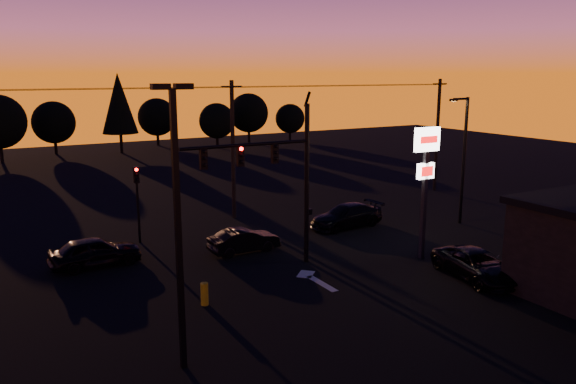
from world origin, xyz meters
The scene contains 21 objects.
ground centered at (0.00, 0.00, 0.00)m, with size 120.00×120.00×0.00m, color black.
lane_arrow centered at (0.50, 1.67, 0.01)m, with size 1.20×3.10×0.01m.
traffic_signal_mast centered at (-0.10, 3.99, 4.94)m, with size 6.79×0.52×8.58m.
secondary_signal centered at (-5.00, 11.49, 2.86)m, with size 0.30×0.31×4.35m.
parking_lot_light centered at (-7.50, -3.00, 5.27)m, with size 1.25×0.30×9.14m.
pylon_sign centered at (7.00, 1.50, 4.91)m, with size 1.50×0.28×6.80m.
streetlight centered at (13.91, 5.50, 4.42)m, with size 1.55×0.35×8.00m.
utility_pole_1 centered at (2.00, 14.00, 4.59)m, with size 1.40×0.26×9.00m.
utility_pole_2 centered at (20.00, 14.00, 4.59)m, with size 1.40×0.26×9.00m.
power_wires centered at (2.00, 14.00, 8.57)m, with size 36.00×1.22×0.07m.
bollard centered at (-5.04, 1.40, 0.48)m, with size 0.32×0.32×0.95m, color gold.
tree_3 centered at (-4.00, 52.00, 3.75)m, with size 4.95×4.95×6.22m.
tree_4 centered at (3.00, 49.00, 5.93)m, with size 4.18×4.18×9.50m.
tree_5 centered at (9.00, 54.00, 3.75)m, with size 4.95×4.95×6.22m.
tree_6 centered at (15.00, 48.00, 3.43)m, with size 4.54×4.54×5.71m.
tree_7 centered at (21.00, 51.00, 4.06)m, with size 5.36×5.36×6.74m.
tree_8 centered at (27.00, 50.00, 3.12)m, with size 4.12×4.12×5.19m.
car_left centered at (-7.98, 8.59, 0.75)m, with size 1.78×4.42×1.51m, color black.
car_mid centered at (-0.56, 7.02, 0.64)m, with size 1.35×3.87×1.27m, color black.
car_right centered at (7.14, 8.38, 0.71)m, with size 1.99×4.90×1.42m, color black.
suv_parked centered at (7.17, -2.04, 0.67)m, with size 2.22×4.81×1.34m, color black.
Camera 1 is at (-12.85, -19.28, 9.44)m, focal length 35.00 mm.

